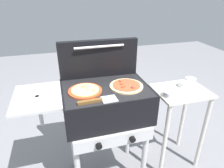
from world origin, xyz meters
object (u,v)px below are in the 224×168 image
object	(u,v)px
pizza_pepperoni	(126,86)
topping_bowl_near	(170,94)
grill	(104,104)
prep_table	(177,112)
topping_bowl_far	(184,84)
spatula	(98,101)
pizza_cheese	(85,90)
topping_bowl_middle	(190,81)

from	to	relation	value
pizza_pepperoni	topping_bowl_near	distance (m)	0.38
grill	prep_table	bearing A→B (deg)	0.37
pizza_pepperoni	topping_bowl_near	world-z (taller)	pizza_pepperoni
pizza_pepperoni	topping_bowl_far	world-z (taller)	pizza_pepperoni
pizza_pepperoni	spatula	size ratio (longest dim) A/B	0.94
spatula	topping_bowl_far	xyz separation A→B (m)	(0.81, 0.23, -0.11)
grill	pizza_cheese	distance (m)	0.21
prep_table	topping_bowl_middle	distance (m)	0.31
grill	pizza_pepperoni	size ratio (longest dim) A/B	3.88
prep_table	topping_bowl_near	world-z (taller)	topping_bowl_near
prep_table	grill	bearing A→B (deg)	-179.63
pizza_cheese	spatula	bearing A→B (deg)	-69.83
topping_bowl_near	pizza_pepperoni	bearing A→B (deg)	174.63
spatula	grill	bearing A→B (deg)	65.31
pizza_pepperoni	prep_table	distance (m)	0.62
grill	prep_table	distance (m)	0.70
pizza_cheese	pizza_pepperoni	size ratio (longest dim) A/B	0.97
pizza_cheese	pizza_pepperoni	xyz separation A→B (m)	(0.30, -0.01, 0.00)
pizza_pepperoni	spatula	world-z (taller)	pizza_pepperoni
grill	spatula	xyz separation A→B (m)	(-0.08, -0.18, 0.15)
topping_bowl_near	topping_bowl_far	distance (m)	0.24
topping_bowl_middle	spatula	bearing A→B (deg)	-162.65
spatula	topping_bowl_middle	world-z (taller)	spatula
topping_bowl_far	pizza_cheese	bearing A→B (deg)	-175.05
prep_table	topping_bowl_far	world-z (taller)	topping_bowl_far
grill	pizza_pepperoni	bearing A→B (deg)	-10.81
grill	topping_bowl_far	size ratio (longest dim) A/B	10.28
grill	topping_bowl_far	bearing A→B (deg)	4.23
prep_table	topping_bowl_middle	size ratio (longest dim) A/B	8.32
grill	topping_bowl_far	distance (m)	0.73
grill	pizza_pepperoni	world-z (taller)	pizza_pepperoni
pizza_cheese	spatula	distance (m)	0.17
pizza_pepperoni	topping_bowl_near	bearing A→B (deg)	-5.37
spatula	topping_bowl_middle	distance (m)	0.96
topping_bowl_near	topping_bowl_far	world-z (taller)	same
grill	pizza_pepperoni	distance (m)	0.23
grill	pizza_pepperoni	xyz separation A→B (m)	(0.16, -0.03, 0.15)
spatula	prep_table	bearing A→B (deg)	13.61
pizza_cheese	topping_bowl_near	bearing A→B (deg)	-3.76
grill	spatula	bearing A→B (deg)	-114.69
topping_bowl_near	topping_bowl_middle	bearing A→B (deg)	29.04
pizza_cheese	prep_table	distance (m)	0.89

